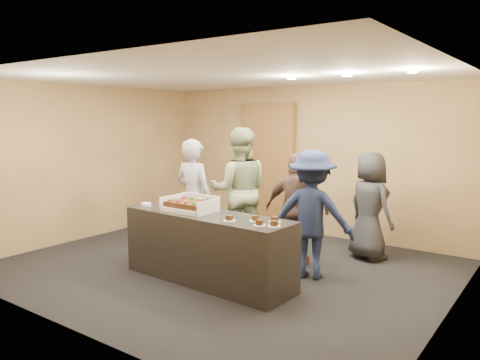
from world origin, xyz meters
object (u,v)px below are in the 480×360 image
Objects in this scene: cake_box at (191,207)px; person_sage_man at (239,190)px; person_navy_man at (312,214)px; person_dark_suit at (370,206)px; sheet_cake at (189,204)px; person_server_grey at (194,197)px; person_brown_extra at (296,209)px; storage_cabinet at (269,166)px; plate_stack at (146,204)px; serving_counter at (208,248)px.

person_sage_man is at bearing 96.97° from cake_box.
person_navy_man reaches higher than person_dark_suit.
cake_box is 0.42× the size of person_dark_suit.
sheet_cake is 0.32× the size of person_server_grey.
person_brown_extra is at bearing -162.53° from person_server_grey.
person_brown_extra is 1.17m from person_dark_suit.
storage_cabinet is 2.21m from person_server_grey.
person_navy_man is (2.10, 1.00, -0.06)m from plate_stack.
sheet_cake is 1.37m from person_sage_man.
person_navy_man is at bearing 35.37° from sheet_cake.
person_brown_extra is at bearing 55.92° from sheet_cake.
storage_cabinet is 1.73m from person_sage_man.
plate_stack is 0.87m from person_server_grey.
sheet_cake is 0.29× the size of person_sage_man.
plate_stack is 2.16m from person_brown_extra.
person_server_grey is at bearing 142.01° from serving_counter.
plate_stack is (-0.78, -0.08, -0.03)m from cake_box.
sheet_cake reaches higher than serving_counter.
cake_box is 4.73× the size of plate_stack.
storage_cabinet reaches higher than sheet_cake.
sheet_cake is 2.76m from person_dark_suit.
person_brown_extra is at bearing 39.45° from plate_stack.
cake_box is at bearing 79.23° from person_dark_suit.
person_brown_extra is at bearing 55.42° from cake_box.
sheet_cake is 0.34× the size of person_navy_man.
serving_counter is 1.45m from person_navy_man.
person_navy_man is 1.06× the size of person_dark_suit.
person_navy_man is 1.05× the size of person_brown_extra.
serving_counter is 1.54m from person_sage_man.
serving_counter is at bearing 0.00° from sheet_cake.
storage_cabinet is at bearing -59.73° from person_navy_man.
serving_counter is at bearing -4.63° from cake_box.
plate_stack is at bearing 69.36° from person_dark_suit.
person_sage_man is at bearing 66.60° from plate_stack.
person_navy_man is at bearing 101.84° from person_dark_suit.
person_navy_man is at bearing 25.36° from plate_stack.
person_server_grey is at bearing 13.50° from person_sage_man.
person_dark_suit is (1.66, 2.17, -0.13)m from cake_box.
cake_box is 0.41× the size of person_brown_extra.
plate_stack is at bearing 31.85° from person_brown_extra.
person_navy_man reaches higher than plate_stack.
person_server_grey is (-0.94, 0.81, 0.46)m from serving_counter.
sheet_cake reaches higher than plate_stack.
serving_counter is at bearing -72.19° from storage_cabinet.
person_sage_man reaches higher than cake_box.
person_server_grey is at bearing 129.11° from cake_box.
person_brown_extra is (1.53, 0.51, -0.09)m from person_server_grey.
storage_cabinet is 1.22× the size of person_sage_man.
person_dark_suit is (2.31, -0.80, -0.39)m from storage_cabinet.
person_server_grey is 1.11× the size of person_brown_extra.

